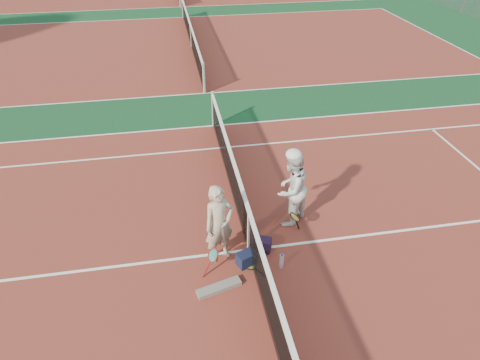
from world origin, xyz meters
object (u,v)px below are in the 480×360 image
player_a (219,224)px  racket_red (213,261)px  player_b (291,189)px  water_bottle (282,261)px  racket_spare (250,265)px  sports_bag_navy (246,259)px  net_main (249,231)px  sports_bag_purple (262,244)px  racket_black_held (294,223)px

player_a → racket_red: player_a is taller
player_b → water_bottle: (-0.50, -1.30, -0.71)m
racket_spare → sports_bag_navy: sports_bag_navy is taller
water_bottle → net_main: bearing=133.1°
player_a → sports_bag_navy: size_ratio=4.68×
net_main → racket_red: (-0.75, -0.43, -0.25)m
racket_red → player_b: bearing=3.9°
player_a → player_b: 1.80m
racket_spare → sports_bag_purple: 0.52m
racket_black_held → racket_spare: bearing=-1.9°
player_b → racket_spare: 1.79m
net_main → player_b: (1.03, 0.74, 0.35)m
water_bottle → player_b: bearing=68.9°
sports_bag_navy → racket_spare: bearing=-44.1°
player_b → racket_red: size_ratio=3.30×
net_main → player_a: 0.66m
player_a → racket_black_held: size_ratio=2.91×
sports_bag_navy → player_b: bearing=44.1°
sports_bag_purple → racket_red: bearing=-158.7°
player_a → sports_bag_purple: player_a is taller
player_b → racket_spare: player_b is taller
player_b → sports_bag_purple: 1.30m
player_a → racket_black_held: player_a is taller
player_a → net_main: bearing=-15.6°
net_main → sports_bag_navy: 0.53m
player_a → racket_spare: bearing=-56.4°
racket_red → racket_black_held: (1.77, 0.76, 0.02)m
net_main → player_a: size_ratio=6.71×
player_a → player_b: size_ratio=0.96×
sports_bag_navy → water_bottle: bearing=-17.1°
player_b → racket_black_held: size_ratio=3.05×
net_main → player_a: bearing=-173.0°
racket_spare → net_main: bearing=-43.6°
racket_spare → sports_bag_navy: bearing=10.4°
player_b → water_bottle: size_ratio=5.70×
net_main → sports_bag_purple: net_main is taller
player_a → water_bottle: size_ratio=5.45×
racket_spare → water_bottle: (0.58, -0.14, 0.14)m
net_main → sports_bag_purple: 0.46m
net_main → sports_bag_navy: net_main is taller
racket_red → sports_bag_purple: size_ratio=1.54×
racket_red → sports_bag_purple: racket_red is taller
player_a → racket_spare: (0.52, -0.35, -0.80)m
net_main → racket_spare: (-0.06, -0.42, -0.49)m
player_a → racket_red: (-0.18, -0.36, -0.56)m
player_b → sports_bag_navy: bearing=2.9°
racket_black_held → player_b: bearing=-127.0°
racket_red → sports_bag_purple: bearing=-8.2°
player_a → sports_bag_purple: bearing=-20.1°
player_b → sports_bag_purple: player_b is taller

